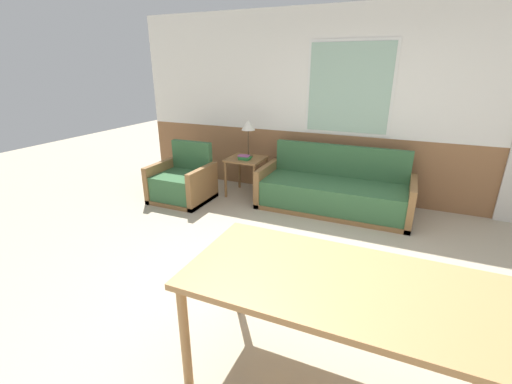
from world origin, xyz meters
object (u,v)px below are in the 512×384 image
armchair (182,184)px  side_table (246,164)px  table_lamp (248,127)px  dining_table (341,291)px  couch (333,192)px

armchair → side_table: size_ratio=1.43×
table_lamp → dining_table: table_lamp is taller
side_table → dining_table: dining_table is taller
side_table → dining_table: (1.97, -2.89, 0.21)m
table_lamp → armchair: bearing=-138.3°
side_table → dining_table: bearing=-55.7°
armchair → side_table: 1.01m
armchair → dining_table: bearing=-55.6°
couch → dining_table: size_ratio=1.14×
couch → armchair: 2.22m
couch → table_lamp: 1.60m
armchair → table_lamp: table_lamp is taller
couch → table_lamp: bearing=173.4°
table_lamp → dining_table: bearing=-56.5°
side_table → couch: bearing=-2.7°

